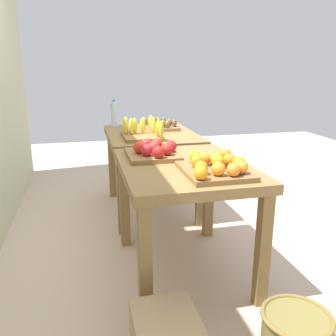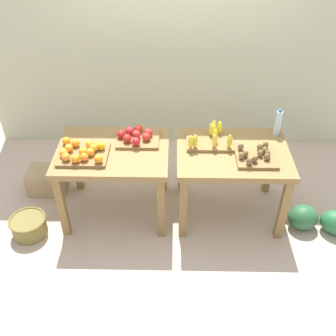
{
  "view_description": "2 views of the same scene",
  "coord_description": "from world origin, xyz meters",
  "px_view_note": "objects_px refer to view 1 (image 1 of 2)",
  "views": [
    {
      "loc": [
        -2.68,
        0.61,
        1.37
      ],
      "look_at": [
        0.02,
        -0.03,
        0.57
      ],
      "focal_mm": 38.41,
      "sensor_mm": 36.0,
      "label": 1
    },
    {
      "loc": [
        0.01,
        -2.99,
        2.87
      ],
      "look_at": [
        -0.04,
        0.0,
        0.55
      ],
      "focal_mm": 42.31,
      "sensor_mm": 36.0,
      "label": 2
    }
  ],
  "objects_px": {
    "banana_crate": "(142,132)",
    "orange_bin": "(216,167)",
    "watermelon_pile": "(158,171)",
    "kiwi_bin": "(160,125)",
    "display_table_left": "(184,181)",
    "water_bottle": "(114,114)",
    "display_table_right": "(151,145)",
    "wicker_basket": "(295,330)",
    "apple_bin": "(154,151)"
  },
  "relations": [
    {
      "from": "display_table_right",
      "to": "water_bottle",
      "type": "height_order",
      "value": "water_bottle"
    },
    {
      "from": "orange_bin",
      "to": "apple_bin",
      "type": "height_order",
      "value": "apple_bin"
    },
    {
      "from": "banana_crate",
      "to": "kiwi_bin",
      "type": "bearing_deg",
      "value": -31.97
    },
    {
      "from": "wicker_basket",
      "to": "watermelon_pile",
      "type": "bearing_deg",
      "value": 2.24
    },
    {
      "from": "water_bottle",
      "to": "banana_crate",
      "type": "bearing_deg",
      "value": -164.88
    },
    {
      "from": "banana_crate",
      "to": "display_table_left",
      "type": "bearing_deg",
      "value": -172.55
    },
    {
      "from": "wicker_basket",
      "to": "banana_crate",
      "type": "bearing_deg",
      "value": 15.17
    },
    {
      "from": "kiwi_bin",
      "to": "wicker_basket",
      "type": "xyz_separation_m",
      "value": [
        -2.12,
        -0.23,
        -0.69
      ]
    },
    {
      "from": "water_bottle",
      "to": "display_table_right",
      "type": "bearing_deg",
      "value": -146.5
    },
    {
      "from": "banana_crate",
      "to": "watermelon_pile",
      "type": "distance_m",
      "value": 1.33
    },
    {
      "from": "apple_bin",
      "to": "kiwi_bin",
      "type": "height_order",
      "value": "apple_bin"
    },
    {
      "from": "display_table_right",
      "to": "wicker_basket",
      "type": "height_order",
      "value": "display_table_right"
    },
    {
      "from": "display_table_left",
      "to": "water_bottle",
      "type": "xyz_separation_m",
      "value": [
        1.57,
        0.3,
        0.24
      ]
    },
    {
      "from": "orange_bin",
      "to": "banana_crate",
      "type": "height_order",
      "value": "banana_crate"
    },
    {
      "from": "display_table_left",
      "to": "kiwi_bin",
      "type": "height_order",
      "value": "kiwi_bin"
    },
    {
      "from": "water_bottle",
      "to": "watermelon_pile",
      "type": "distance_m",
      "value": 1.03
    },
    {
      "from": "apple_bin",
      "to": "kiwi_bin",
      "type": "distance_m",
      "value": 1.12
    },
    {
      "from": "watermelon_pile",
      "to": "banana_crate",
      "type": "bearing_deg",
      "value": 161.67
    },
    {
      "from": "apple_bin",
      "to": "water_bottle",
      "type": "height_order",
      "value": "water_bottle"
    },
    {
      "from": "banana_crate",
      "to": "watermelon_pile",
      "type": "relative_size",
      "value": 0.66
    },
    {
      "from": "watermelon_pile",
      "to": "wicker_basket",
      "type": "bearing_deg",
      "value": -177.76
    },
    {
      "from": "display_table_right",
      "to": "orange_bin",
      "type": "relative_size",
      "value": 2.29
    },
    {
      "from": "display_table_left",
      "to": "apple_bin",
      "type": "distance_m",
      "value": 0.31
    },
    {
      "from": "banana_crate",
      "to": "orange_bin",
      "type": "bearing_deg",
      "value": -168.61
    },
    {
      "from": "kiwi_bin",
      "to": "wicker_basket",
      "type": "bearing_deg",
      "value": -173.95
    },
    {
      "from": "apple_bin",
      "to": "wicker_basket",
      "type": "height_order",
      "value": "apple_bin"
    },
    {
      "from": "kiwi_bin",
      "to": "watermelon_pile",
      "type": "height_order",
      "value": "kiwi_bin"
    },
    {
      "from": "display_table_right",
      "to": "watermelon_pile",
      "type": "height_order",
      "value": "display_table_right"
    },
    {
      "from": "orange_bin",
      "to": "kiwi_bin",
      "type": "height_order",
      "value": "orange_bin"
    },
    {
      "from": "water_bottle",
      "to": "wicker_basket",
      "type": "height_order",
      "value": "water_bottle"
    },
    {
      "from": "orange_bin",
      "to": "water_bottle",
      "type": "distance_m",
      "value": 1.87
    },
    {
      "from": "banana_crate",
      "to": "kiwi_bin",
      "type": "distance_m",
      "value": 0.46
    },
    {
      "from": "orange_bin",
      "to": "banana_crate",
      "type": "bearing_deg",
      "value": 11.39
    },
    {
      "from": "water_bottle",
      "to": "apple_bin",
      "type": "bearing_deg",
      "value": -174.07
    },
    {
      "from": "orange_bin",
      "to": "banana_crate",
      "type": "distance_m",
      "value": 1.19
    },
    {
      "from": "banana_crate",
      "to": "water_bottle",
      "type": "xyz_separation_m",
      "value": [
        0.65,
        0.18,
        0.08
      ]
    },
    {
      "from": "display_table_right",
      "to": "display_table_left",
      "type": "bearing_deg",
      "value": 180.0
    },
    {
      "from": "banana_crate",
      "to": "display_table_right",
      "type": "bearing_deg",
      "value": -29.99
    },
    {
      "from": "orange_bin",
      "to": "watermelon_pile",
      "type": "distance_m",
      "value": 2.35
    },
    {
      "from": "orange_bin",
      "to": "watermelon_pile",
      "type": "bearing_deg",
      "value": -3.17
    },
    {
      "from": "display_table_left",
      "to": "banana_crate",
      "type": "distance_m",
      "value": 0.93
    },
    {
      "from": "watermelon_pile",
      "to": "kiwi_bin",
      "type": "bearing_deg",
      "value": 170.58
    },
    {
      "from": "banana_crate",
      "to": "water_bottle",
      "type": "height_order",
      "value": "water_bottle"
    },
    {
      "from": "display_table_right",
      "to": "apple_bin",
      "type": "relative_size",
      "value": 2.5
    },
    {
      "from": "water_bottle",
      "to": "wicker_basket",
      "type": "relative_size",
      "value": 0.77
    },
    {
      "from": "apple_bin",
      "to": "watermelon_pile",
      "type": "relative_size",
      "value": 0.63
    },
    {
      "from": "water_bottle",
      "to": "watermelon_pile",
      "type": "xyz_separation_m",
      "value": [
        0.43,
        -0.54,
        -0.77
      ]
    },
    {
      "from": "banana_crate",
      "to": "wicker_basket",
      "type": "bearing_deg",
      "value": -164.83
    },
    {
      "from": "display_table_left",
      "to": "wicker_basket",
      "type": "relative_size",
      "value": 2.94
    },
    {
      "from": "apple_bin",
      "to": "wicker_basket",
      "type": "relative_size",
      "value": 1.18
    }
  ]
}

